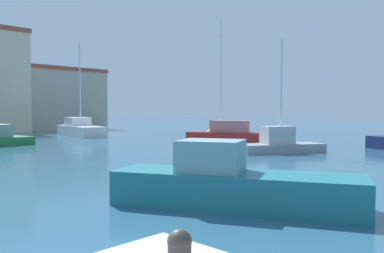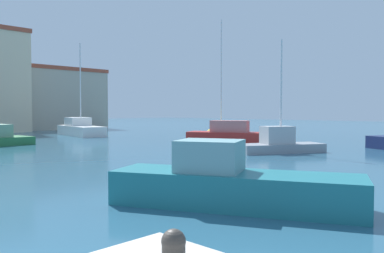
% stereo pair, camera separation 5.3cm
% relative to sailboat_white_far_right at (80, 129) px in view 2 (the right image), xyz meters
% --- Properties ---
extents(water, '(160.00, 160.00, 0.00)m').
position_rel_sailboat_white_far_right_xyz_m(water, '(-5.78, -12.60, -0.68)').
color(water, '#285670').
rests_on(water, ground).
extents(sailboat_white_far_right, '(3.86, 8.15, 9.32)m').
position_rel_sailboat_white_far_right_xyz_m(sailboat_white_far_right, '(0.00, 0.00, 0.00)').
color(sailboat_white_far_right, white).
rests_on(sailboat_white_far_right, water).
extents(motorboat_teal_distant_east, '(4.42, 6.72, 1.76)m').
position_rel_sailboat_white_far_right_xyz_m(motorboat_teal_distant_east, '(-13.44, -30.17, -0.09)').
color(motorboat_teal_distant_east, '#1E707A').
rests_on(motorboat_teal_distant_east, water).
extents(sailboat_grey_distant_north, '(5.46, 4.14, 6.82)m').
position_rel_sailboat_white_far_right_xyz_m(sailboat_grey_distant_north, '(-0.53, -23.70, -0.12)').
color(sailboat_grey_distant_north, gray).
rests_on(sailboat_grey_distant_north, water).
extents(sailboat_yellow_near_pier, '(6.95, 6.16, 11.31)m').
position_rel_sailboat_white_far_right_xyz_m(sailboat_yellow_near_pier, '(8.49, -11.60, -0.19)').
color(sailboat_yellow_near_pier, gold).
rests_on(sailboat_yellow_near_pier, water).
extents(motorboat_red_center_channel, '(4.89, 7.60, 1.75)m').
position_rel_sailboat_white_far_right_xyz_m(motorboat_red_center_channel, '(3.54, -16.95, -0.08)').
color(motorboat_red_center_channel, '#B22823').
rests_on(motorboat_red_center_channel, water).
extents(warehouse_block, '(12.69, 7.20, 8.27)m').
position_rel_sailboat_white_far_right_xyz_m(warehouse_block, '(5.10, 15.11, 3.46)').
color(warehouse_block, '#B2A893').
rests_on(warehouse_block, ground).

